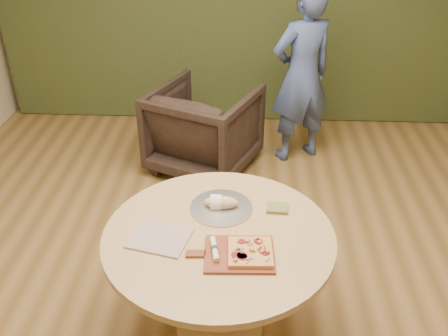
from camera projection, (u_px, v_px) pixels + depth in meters
name	position (u px, v px, depth m)	size (l,w,h in m)	color
room_shell	(212.00, 111.00, 2.44)	(5.04, 6.04, 2.84)	olive
pedestal_table	(219.00, 254.00, 2.73)	(1.24, 1.24, 0.75)	tan
pizza_paddle	(237.00, 254.00, 2.51)	(0.45, 0.29, 0.01)	brown
flatbread_pizza	(250.00, 252.00, 2.49)	(0.23, 0.23, 0.04)	#E5A859
cutlery_roll	(215.00, 249.00, 2.51)	(0.06, 0.20, 0.03)	white
newspaper	(160.00, 238.00, 2.62)	(0.30, 0.25, 0.01)	beige
serving_tray	(221.00, 208.00, 2.85)	(0.36, 0.36, 0.02)	silver
bread_roll	(220.00, 202.00, 2.83)	(0.19, 0.09, 0.09)	#D4B581
green_packet	(277.00, 208.00, 2.84)	(0.12, 0.10, 0.02)	#505A28
armchair	(204.00, 125.00, 4.48)	(0.84, 0.79, 0.86)	black
person_standing	(302.00, 75.00, 4.46)	(0.60, 0.39, 1.64)	#3D5184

